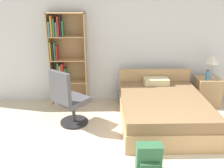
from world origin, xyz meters
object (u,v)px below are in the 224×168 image
at_px(table_lamp, 213,60).
at_px(office_chair, 69,101).
at_px(nightstand, 207,91).
at_px(water_bottle, 207,75).
at_px(bed, 162,109).
at_px(bookshelf, 64,59).
at_px(backpack_green, 149,159).

bearing_deg(table_lamp, office_chair, -162.92).
height_order(office_chair, nightstand, office_chair).
relative_size(office_chair, water_bottle, 5.01).
bearing_deg(nightstand, bed, -146.08).
bearing_deg(bed, bookshelf, 154.28).
xyz_separation_m(bookshelf, bed, (1.91, -0.92, -0.73)).
relative_size(nightstand, water_bottle, 2.80).
height_order(bookshelf, bed, bookshelf).
relative_size(bed, nightstand, 3.22).
height_order(bed, nightstand, bed).
distance_m(office_chair, nightstand, 2.95).
height_order(office_chair, backpack_green, office_chair).
bearing_deg(office_chair, bookshelf, 102.18).
bearing_deg(backpack_green, bookshelf, 121.98).
bearing_deg(bed, water_bottle, 31.83).
bearing_deg(table_lamp, water_bottle, -134.46).
relative_size(office_chair, table_lamp, 2.18).
height_order(bed, water_bottle, water_bottle).
height_order(bookshelf, nightstand, bookshelf).
bearing_deg(office_chair, nightstand, 16.78).
bearing_deg(bed, office_chair, -176.91).
height_order(bed, backpack_green, bed).
xyz_separation_m(bookshelf, office_chair, (0.22, -1.01, -0.51)).
height_order(nightstand, water_bottle, water_bottle).
bearing_deg(backpack_green, nightstand, 53.48).
bearing_deg(water_bottle, bed, -148.17).
bearing_deg(backpack_green, table_lamp, 52.91).
xyz_separation_m(office_chair, table_lamp, (2.88, 0.88, 0.50)).
bearing_deg(backpack_green, water_bottle, 53.49).
relative_size(bookshelf, water_bottle, 9.02).
bearing_deg(nightstand, bookshelf, 176.97).
distance_m(bookshelf, nightstand, 3.12).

